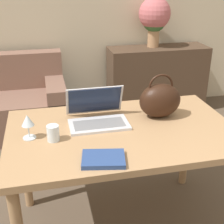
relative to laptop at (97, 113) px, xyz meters
The scene contains 8 objects.
dining_table 0.24m from the laptop, 47.93° to the right, with size 1.38×0.86×0.77m.
sideboard 2.06m from the laptop, 58.42° to the left, with size 1.20×0.40×0.81m.
laptop is the anchor object (origin of this frame).
drinking_glass 0.34m from the laptop, 146.01° to the right, with size 0.07×0.07×0.09m.
wine_glass 0.44m from the laptop, 162.13° to the right, with size 0.08×0.08×0.15m.
handbag 0.41m from the laptop, ahead, with size 0.27×0.18×0.29m.
flower_vase 2.05m from the laptop, 60.43° to the left, with size 0.37×0.37×0.57m.
book 0.46m from the laptop, 96.28° to the right, with size 0.24×0.20×0.02m.
Camera 1 is at (-0.42, -0.98, 1.64)m, focal length 50.00 mm.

